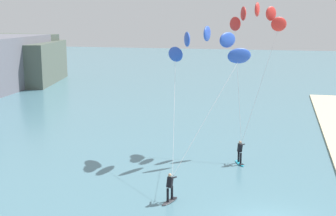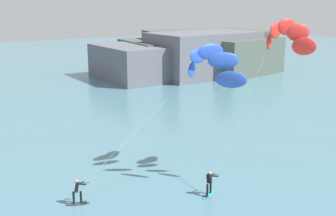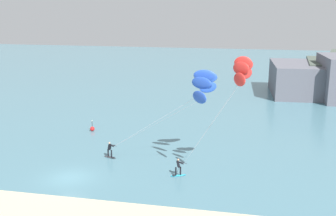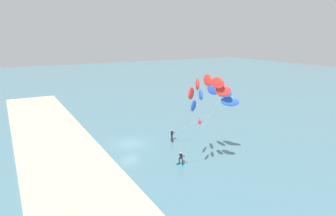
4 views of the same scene
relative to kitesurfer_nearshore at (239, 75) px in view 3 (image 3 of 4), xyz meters
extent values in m
plane|color=slate|center=(-14.88, -1.97, -9.71)|extent=(240.00, 240.00, 0.00)
ellipsoid|color=#23ADD1|center=(-5.23, 0.54, -9.67)|extent=(1.51, 0.95, 0.08)
cube|color=black|center=(-5.61, 0.37, -9.62)|extent=(0.37, 0.38, 0.02)
cylinder|color=black|center=(-5.03, 0.63, -9.24)|extent=(0.14, 0.14, 0.78)
cylinder|color=black|center=(-5.43, 0.45, -9.24)|extent=(0.14, 0.14, 0.78)
cube|color=black|center=(-5.23, 0.54, -8.55)|extent=(0.42, 0.41, 0.63)
sphere|color=tan|center=(-5.23, 0.54, -8.13)|extent=(0.20, 0.20, 0.20)
cylinder|color=black|center=(-4.68, 0.48, -8.40)|extent=(0.55, 0.09, 0.03)
cylinder|color=black|center=(-4.95, 0.62, -8.37)|extent=(0.60, 0.25, 0.15)
cylinder|color=black|center=(-4.97, 0.40, -8.37)|extent=(0.57, 0.36, 0.15)
ellipsoid|color=red|center=(0.09, -1.71, -0.08)|extent=(1.18, 1.34, 1.10)
ellipsoid|color=red|center=(0.16, -1.09, 0.72)|extent=(1.45, 0.98, 1.10)
ellipsoid|color=red|center=(0.26, -0.03, 1.03)|extent=(1.50, 0.47, 1.10)
ellipsoid|color=red|center=(0.37, 1.03, 0.72)|extent=(1.50, 0.73, 1.10)
ellipsoid|color=red|center=(0.44, 1.66, -0.08)|extent=(1.34, 1.18, 1.10)
cylinder|color=#B2B2B7|center=(-2.30, -0.61, -4.39)|extent=(4.79, 2.21, 8.03)
cylinder|color=#B2B2B7|center=(-2.12, 1.07, -4.39)|extent=(5.14, 1.19, 8.03)
ellipsoid|color=#333338|center=(-13.03, 3.76, -9.67)|extent=(1.53, 0.83, 0.08)
cube|color=black|center=(-12.64, 3.63, -9.62)|extent=(0.36, 0.36, 0.02)
cylinder|color=black|center=(-13.23, 3.84, -9.24)|extent=(0.14, 0.14, 0.78)
cylinder|color=black|center=(-12.82, 3.69, -9.24)|extent=(0.14, 0.14, 0.78)
cube|color=black|center=(-13.03, 3.76, -8.55)|extent=(0.40, 0.39, 0.63)
sphere|color=tan|center=(-13.03, 3.76, -8.13)|extent=(0.20, 0.20, 0.20)
cylinder|color=black|center=(-12.48, 3.74, -8.40)|extent=(0.55, 0.06, 0.03)
cylinder|color=black|center=(-12.75, 3.86, -8.37)|extent=(0.60, 0.28, 0.15)
cylinder|color=black|center=(-12.76, 3.64, -8.37)|extent=(0.58, 0.33, 0.15)
ellipsoid|color=blue|center=(-3.42, 0.92, -2.25)|extent=(1.62, 1.74, 1.10)
ellipsoid|color=blue|center=(-3.38, 1.80, -1.13)|extent=(2.00, 1.17, 1.10)
ellipsoid|color=blue|center=(-3.31, 3.29, -0.70)|extent=(2.07, 0.42, 1.10)
ellipsoid|color=blue|center=(-3.24, 4.78, -1.13)|extent=(2.05, 1.00, 1.10)
ellipsoid|color=blue|center=(-3.19, 5.66, -2.25)|extent=(1.74, 1.62, 1.10)
cylinder|color=#B2B2B7|center=(-7.95, 2.33, -5.48)|extent=(9.06, 2.83, 5.87)
cylinder|color=#B2B2B7|center=(-7.83, 4.70, -5.48)|extent=(9.29, 1.94, 5.87)
sphere|color=red|center=(-18.35, 12.24, -9.43)|extent=(0.56, 0.56, 0.56)
cylinder|color=#262628|center=(-18.35, 12.24, -8.80)|extent=(0.06, 0.06, 0.70)
sphere|color=#F2F2CC|center=(-18.35, 12.24, -8.39)|extent=(0.12, 0.12, 0.12)
cube|color=slate|center=(13.77, 41.13, -6.97)|extent=(19.44, 14.86, 5.48)
camera|label=1|loc=(-37.07, -1.89, 0.65)|focal=49.86mm
camera|label=2|loc=(-20.29, -19.29, 2.60)|focal=44.13mm
camera|label=3|loc=(1.16, -34.67, 5.65)|focal=44.37mm
camera|label=4|loc=(22.61, -16.48, 5.12)|focal=32.46mm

